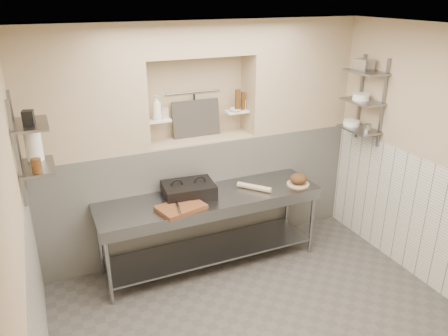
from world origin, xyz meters
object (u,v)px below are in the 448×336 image
prep_table (211,216)px  bowl_alcove (235,110)px  panini_press (189,190)px  bottle_soap (157,108)px  jug_left (34,145)px  cutting_board (181,207)px  bread_loaf (298,179)px  mixing_bowl (205,187)px  rolling_pin (254,187)px

prep_table → bowl_alcove: bearing=43.4°
panini_press → bottle_soap: bottle_soap is taller
bottle_soap → jug_left: 1.43m
prep_table → bottle_soap: bearing=127.0°
cutting_board → bread_loaf: 1.51m
mixing_bowl → bread_loaf: size_ratio=1.13×
cutting_board → bowl_alcove: (0.97, 0.69, 0.81)m
rolling_pin → bread_loaf: (0.56, -0.08, 0.05)m
prep_table → jug_left: jug_left is taller
cutting_board → bottle_soap: bearing=90.8°
bowl_alcove → jug_left: 2.36m
bread_loaf → cutting_board: bearing=-178.4°
prep_table → cutting_board: cutting_board is taller
bread_loaf → mixing_bowl: bearing=163.0°
mixing_bowl → rolling_pin: (0.52, -0.25, 0.00)m
rolling_pin → jug_left: 2.44m
panini_press → rolling_pin: (0.77, -0.15, -0.05)m
rolling_pin → bowl_alcove: (0.01, 0.57, 0.80)m
bread_loaf → bottle_soap: bottle_soap is taller
prep_table → bowl_alcove: size_ratio=19.72×
cutting_board → mixing_bowl: bearing=40.7°
cutting_board → bottle_soap: (-0.01, 0.72, 0.93)m
prep_table → bread_loaf: size_ratio=12.39×
mixing_bowl → rolling_pin: bearing=-25.3°
prep_table → jug_left: (-1.75, 0.02, 1.12)m
panini_press → bread_loaf: panini_press is taller
bottle_soap → jug_left: bottle_soap is taller
bread_loaf → jug_left: jug_left is taller
prep_table → mixing_bowl: mixing_bowl is taller
prep_table → panini_press: 0.42m
cutting_board → mixing_bowl: 0.57m
rolling_pin → bread_loaf: bread_loaf is taller
panini_press → bowl_alcove: bowl_alcove is taller
cutting_board → jug_left: 1.59m
prep_table → cutting_board: size_ratio=5.35×
panini_press → jug_left: size_ratio=2.02×
jug_left → rolling_pin: bearing=-1.5°
cutting_board → jug_left: (-1.34, 0.19, 0.84)m
mixing_bowl → bowl_alcove: bearing=30.8°
rolling_pin → bottle_soap: bottle_soap is taller
bread_loaf → bowl_alcove: size_ratio=1.59×
bread_loaf → bottle_soap: 1.88m
panini_press → cutting_board: (-0.19, -0.27, -0.06)m
cutting_board → rolling_pin: size_ratio=1.15×
panini_press → rolling_pin: 0.78m
rolling_pin → bowl_alcove: size_ratio=3.20×
bottle_soap → jug_left: (-1.33, -0.53, -0.09)m
bread_loaf → panini_press: bearing=170.2°
bread_loaf → rolling_pin: bearing=171.5°
prep_table → bread_loaf: bread_loaf is taller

